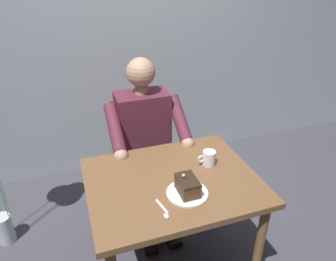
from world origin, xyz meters
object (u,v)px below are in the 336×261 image
Objects in this scene: dining_table at (172,193)px; dessert_spoon at (164,211)px; seated_person at (146,145)px; coffee_cup at (209,158)px; cake_slice at (187,186)px; chair at (141,151)px.

dining_table is 0.28m from dessert_spoon.
dessert_spoon is (0.12, 0.77, 0.09)m from seated_person.
seated_person is at bearing -62.42° from coffee_cup.
cake_slice reaches higher than dining_table.
cake_slice is (-0.03, 0.68, 0.14)m from seated_person.
dessert_spoon is at bearing 80.87° from seated_person.
seated_person reaches higher than coffee_cup.
chair reaches higher than cake_slice.
dessert_spoon is (0.12, 0.23, 0.10)m from dining_table.
cake_slice is 1.27× the size of coffee_cup.
chair is at bearing -87.98° from cake_slice.
seated_person reaches higher than cake_slice.
dining_table is 0.54m from seated_person.
chair reaches higher than dessert_spoon.
chair is 0.23m from seated_person.
dessert_spoon is at bearing 61.56° from dining_table.
dining_table is at bearing -77.93° from cake_slice.
cake_slice is 0.30m from coffee_cup.
coffee_cup is 0.78× the size of dessert_spoon.
seated_person is at bearing -90.00° from dining_table.
seated_person reaches higher than chair.
cake_slice reaches higher than coffee_cup.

